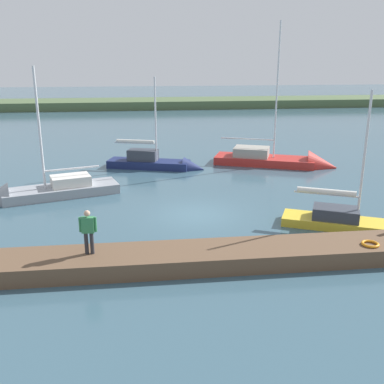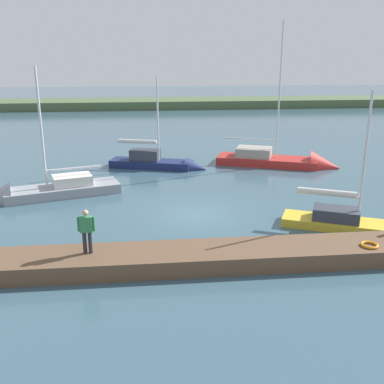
{
  "view_description": "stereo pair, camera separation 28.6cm",
  "coord_description": "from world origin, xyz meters",
  "px_view_note": "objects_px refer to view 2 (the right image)",
  "views": [
    {
      "loc": [
        2.69,
        20.23,
        7.45
      ],
      "look_at": [
        0.32,
        0.75,
        1.42
      ],
      "focal_mm": 41.31,
      "sensor_mm": 36.0,
      "label": 1
    },
    {
      "loc": [
        2.4,
        20.27,
        7.45
      ],
      "look_at": [
        0.32,
        0.75,
        1.42
      ],
      "focal_mm": 41.31,
      "sensor_mm": 36.0,
      "label": 2
    }
  ],
  "objects_px": {
    "person_on_dock": "(86,229)",
    "sailboat_inner_slip": "(285,164)",
    "sailboat_near_dock": "(161,166)",
    "sailboat_outer_mooring": "(41,195)",
    "sailboat_mid_channel": "(365,228)",
    "life_ring_buoy": "(370,245)"
  },
  "relations": [
    {
      "from": "sailboat_mid_channel",
      "to": "sailboat_near_dock",
      "type": "relative_size",
      "value": 0.99
    },
    {
      "from": "sailboat_outer_mooring",
      "to": "person_on_dock",
      "type": "bearing_deg",
      "value": 94.77
    },
    {
      "from": "sailboat_inner_slip",
      "to": "sailboat_outer_mooring",
      "type": "bearing_deg",
      "value": -138.43
    },
    {
      "from": "sailboat_outer_mooring",
      "to": "sailboat_near_dock",
      "type": "distance_m",
      "value": 9.16
    },
    {
      "from": "life_ring_buoy",
      "to": "sailboat_outer_mooring",
      "type": "bearing_deg",
      "value": -34.2
    },
    {
      "from": "sailboat_near_dock",
      "to": "person_on_dock",
      "type": "bearing_deg",
      "value": -84.98
    },
    {
      "from": "life_ring_buoy",
      "to": "sailboat_near_dock",
      "type": "height_order",
      "value": "sailboat_near_dock"
    },
    {
      "from": "sailboat_outer_mooring",
      "to": "sailboat_inner_slip",
      "type": "relative_size",
      "value": 0.73
    },
    {
      "from": "sailboat_outer_mooring",
      "to": "sailboat_inner_slip",
      "type": "bearing_deg",
      "value": -177.0
    },
    {
      "from": "sailboat_mid_channel",
      "to": "sailboat_near_dock",
      "type": "distance_m",
      "value": 15.23
    },
    {
      "from": "life_ring_buoy",
      "to": "sailboat_near_dock",
      "type": "distance_m",
      "value": 17.18
    },
    {
      "from": "sailboat_inner_slip",
      "to": "person_on_dock",
      "type": "relative_size",
      "value": 6.55
    },
    {
      "from": "sailboat_near_dock",
      "to": "sailboat_inner_slip",
      "type": "relative_size",
      "value": 0.64
    },
    {
      "from": "sailboat_near_dock",
      "to": "sailboat_inner_slip",
      "type": "height_order",
      "value": "sailboat_inner_slip"
    },
    {
      "from": "life_ring_buoy",
      "to": "sailboat_mid_channel",
      "type": "bearing_deg",
      "value": -114.63
    },
    {
      "from": "person_on_dock",
      "to": "sailboat_inner_slip",
      "type": "bearing_deg",
      "value": -34.85
    },
    {
      "from": "sailboat_near_dock",
      "to": "sailboat_mid_channel",
      "type": "bearing_deg",
      "value": -38.74
    },
    {
      "from": "life_ring_buoy",
      "to": "sailboat_inner_slip",
      "type": "height_order",
      "value": "sailboat_inner_slip"
    },
    {
      "from": "sailboat_outer_mooring",
      "to": "person_on_dock",
      "type": "height_order",
      "value": "sailboat_outer_mooring"
    },
    {
      "from": "sailboat_mid_channel",
      "to": "sailboat_outer_mooring",
      "type": "xyz_separation_m",
      "value": [
        15.43,
        -6.56,
        0.03
      ]
    },
    {
      "from": "sailboat_near_dock",
      "to": "sailboat_outer_mooring",
      "type": "bearing_deg",
      "value": -121.57
    },
    {
      "from": "sailboat_near_dock",
      "to": "person_on_dock",
      "type": "xyz_separation_m",
      "value": [
        3.24,
        15.09,
        1.42
      ]
    }
  ]
}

